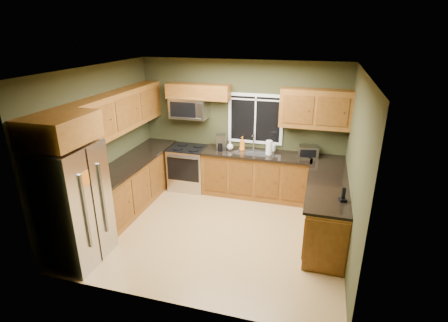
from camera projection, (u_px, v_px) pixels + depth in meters
The scene contains 29 objects.
floor at pixel (216, 230), 6.05m from camera, with size 4.20×4.20×0.00m, color #A67F49.
ceiling at pixel (214, 70), 5.07m from camera, with size 4.20×4.20×0.00m, color white.
back_wall at pixel (241, 127), 7.17m from camera, with size 4.20×4.20×0.00m, color #32341C.
front_wall at pixel (168, 210), 3.94m from camera, with size 4.20×4.20×0.00m, color #32341C.
left_wall at pixel (100, 145), 6.09m from camera, with size 3.60×3.60×0.00m, color #32341C.
right_wall at pixel (354, 170), 5.03m from camera, with size 3.60×3.60×0.00m, color #32341C.
window at pixel (255, 119), 7.01m from camera, with size 1.12×0.03×1.02m.
base_cabinets_left at pixel (134, 183), 6.77m from camera, with size 0.60×2.65×0.90m, color brown.
countertop_left at pixel (133, 161), 6.59m from camera, with size 0.65×2.65×0.04m, color black.
base_cabinets_back at pixel (256, 175), 7.12m from camera, with size 2.17×0.60×0.90m, color brown.
countertop_back at pixel (257, 154), 6.93m from camera, with size 2.17×0.65×0.04m, color black.
base_cabinets_peninsula at pixel (326, 206), 5.91m from camera, with size 0.60×2.52×0.90m.
countertop_peninsula at pixel (328, 180), 5.76m from camera, with size 0.65×2.50×0.04m, color black.
upper_cabinets_left at pixel (120, 111), 6.29m from camera, with size 0.33×2.65×0.72m, color brown.
upper_cabinets_back_left at pixel (198, 92), 6.98m from camera, with size 1.30×0.33×0.30m, color brown.
upper_cabinets_back_right at pixel (315, 109), 6.47m from camera, with size 1.30×0.33×0.72m, color brown.
upper_cabinet_over_fridge at pixel (59, 129), 4.59m from camera, with size 0.72×0.90×0.38m, color brown.
refrigerator at pixel (73, 205), 5.00m from camera, with size 0.74×0.90×1.80m.
range at pixel (189, 167), 7.46m from camera, with size 0.76×0.69×0.94m.
microwave at pixel (189, 108), 7.13m from camera, with size 0.76×0.41×0.42m.
sink at pixel (252, 152), 6.97m from camera, with size 0.60×0.42×0.36m.
toaster_oven at pixel (308, 151), 6.69m from camera, with size 0.40×0.33×0.22m.
coffee_maker at pixel (221, 143), 7.06m from camera, with size 0.24×0.29×0.32m.
kettle at pixel (222, 141), 7.22m from camera, with size 0.22×0.22×0.30m.
paper_towel_roll at pixel (269, 148), 6.80m from camera, with size 0.13×0.13×0.31m.
soap_bottle_a at pixel (242, 144), 7.03m from camera, with size 0.11×0.11×0.29m, color orange.
soap_bottle_b at pixel (273, 147), 7.02m from camera, with size 0.08×0.08×0.17m, color white.
soap_bottle_c at pixel (230, 146), 7.09m from camera, with size 0.14×0.14×0.17m, color white.
cordless_phone at pixel (343, 197), 4.99m from camera, with size 0.12×0.12×0.22m.
Camera 1 is at (1.55, -4.98, 3.29)m, focal length 28.00 mm.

